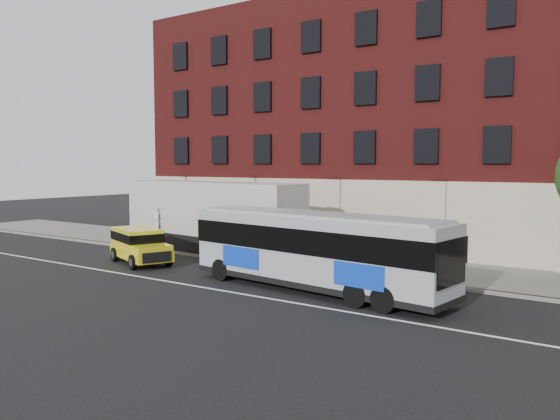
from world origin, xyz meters
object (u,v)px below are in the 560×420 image
Objects in this scene: sign_pole at (158,226)px; yellow_suv at (139,243)px; city_bus at (316,248)px; shipping_container at (211,218)px.

yellow_suv is at bearing -56.67° from sign_pole.
yellow_suv is (2.16, -3.29, -0.45)m from sign_pole.
city_bus is 2.46× the size of yellow_suv.
city_bus reaches higher than yellow_suv.
sign_pole is 0.22× the size of city_bus.
city_bus reaches higher than sign_pole.
shipping_container is (-9.64, 4.57, 0.28)m from city_bus.
sign_pole is 3.38m from shipping_container.
shipping_container is (3.19, 0.98, 0.55)m from sign_pole.
city_bus is 0.94× the size of shipping_container.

